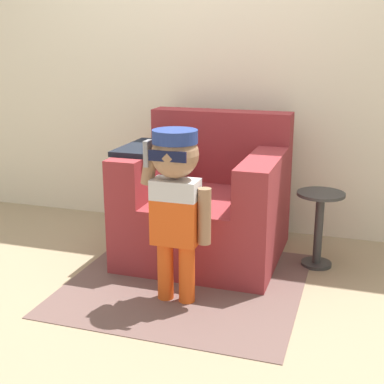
# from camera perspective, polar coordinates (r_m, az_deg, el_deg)

# --- Properties ---
(ground_plane) EXTENTS (10.00, 10.00, 0.00)m
(ground_plane) POSITION_cam_1_polar(r_m,az_deg,el_deg) (3.52, -1.63, -6.36)
(ground_plane) COLOR #998466
(wall_back) EXTENTS (10.00, 0.05, 2.60)m
(wall_back) POSITION_cam_1_polar(r_m,az_deg,el_deg) (3.84, 1.42, 15.42)
(wall_back) COLOR beige
(wall_back) RESTS_ON ground_plane
(armchair) EXTENTS (0.95, 0.91, 0.88)m
(armchair) POSITION_cam_1_polar(r_m,az_deg,el_deg) (3.39, 1.60, -1.31)
(armchair) COLOR maroon
(armchair) RESTS_ON ground_plane
(person_child) EXTENTS (0.37, 0.28, 0.91)m
(person_child) POSITION_cam_1_polar(r_m,az_deg,el_deg) (2.67, -1.74, 0.24)
(person_child) COLOR #E05119
(person_child) RESTS_ON ground_plane
(side_table) EXTENTS (0.28, 0.28, 0.46)m
(side_table) POSITION_cam_1_polar(r_m,az_deg,el_deg) (3.30, 13.40, -3.11)
(side_table) COLOR #333333
(side_table) RESTS_ON ground_plane
(rug) EXTENTS (1.29, 1.26, 0.01)m
(rug) POSITION_cam_1_polar(r_m,az_deg,el_deg) (3.08, -0.66, -9.64)
(rug) COLOR brown
(rug) RESTS_ON ground_plane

